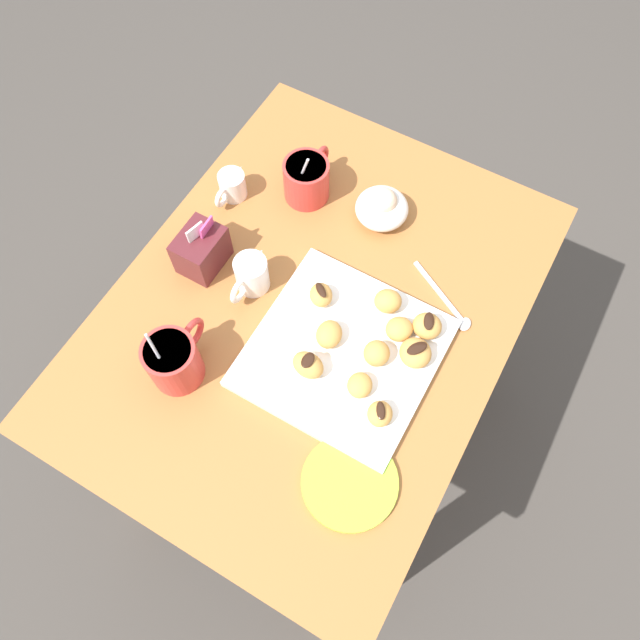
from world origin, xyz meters
name	(u,v)px	position (x,y,z in m)	size (l,w,h in m)	color
ground_plane	(315,425)	(0.00, 0.00, 0.00)	(8.00, 8.00, 0.00)	#423D38
dining_table	(313,345)	(0.00, 0.00, 0.57)	(0.90, 0.68, 0.73)	#A36633
pastry_plate_square	(344,353)	(-0.05, -0.09, 0.74)	(0.30, 0.30, 0.02)	white
coffee_mug_red_left	(174,360)	(-0.21, 0.14, 0.79)	(0.13, 0.09, 0.15)	red
coffee_mug_red_right	(307,178)	(0.22, 0.14, 0.78)	(0.13, 0.09, 0.13)	red
cream_pitcher_white	(251,274)	(-0.01, 0.12, 0.77)	(0.10, 0.06, 0.07)	white
sugar_caddy	(201,250)	(-0.01, 0.22, 0.77)	(0.09, 0.07, 0.11)	#561E23
ice_cream_bowl	(382,207)	(0.24, -0.01, 0.77)	(0.10, 0.10, 0.08)	white
chocolate_sauce_pitcher	(232,185)	(0.14, 0.26, 0.76)	(0.09, 0.05, 0.06)	white
saucer_lime_left	(350,482)	(-0.24, -0.20, 0.74)	(0.15, 0.15, 0.01)	#9EC633
loose_spoon_near_saucer	(448,304)	(0.13, -0.21, 0.74)	(0.09, 0.14, 0.01)	silver
beignet_0	(321,295)	(0.02, -0.01, 0.77)	(0.05, 0.04, 0.03)	#D19347
chocolate_drizzle_0	(321,290)	(0.02, -0.01, 0.78)	(0.03, 0.01, 0.01)	black
beignet_1	(308,365)	(-0.11, -0.05, 0.77)	(0.04, 0.06, 0.04)	#D19347
chocolate_drizzle_1	(308,360)	(-0.11, -0.05, 0.79)	(0.03, 0.02, 0.01)	black
beignet_2	(380,414)	(-0.12, -0.20, 0.76)	(0.04, 0.04, 0.03)	#D19347
chocolate_drizzle_2	(381,411)	(-0.12, -0.20, 0.78)	(0.03, 0.01, 0.01)	black
beignet_3	(360,385)	(-0.10, -0.15, 0.76)	(0.04, 0.05, 0.03)	#D19347
beignet_4	(329,334)	(-0.04, -0.06, 0.77)	(0.05, 0.04, 0.03)	#D19347
beignet_5	(416,351)	(0.00, -0.20, 0.77)	(0.05, 0.06, 0.04)	#D19347
chocolate_drizzle_5	(418,346)	(0.00, -0.20, 0.79)	(0.04, 0.02, 0.01)	black
beignet_6	(427,326)	(0.06, -0.20, 0.77)	(0.05, 0.05, 0.04)	#D19347
chocolate_drizzle_6	(429,321)	(0.06, -0.20, 0.79)	(0.03, 0.02, 0.01)	black
beignet_7	(377,353)	(-0.03, -0.14, 0.77)	(0.05, 0.04, 0.04)	#D19347
beignet_8	(399,329)	(0.03, -0.16, 0.77)	(0.04, 0.05, 0.03)	#D19347
beignet_9	(388,301)	(0.06, -0.12, 0.77)	(0.05, 0.04, 0.04)	#D19347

